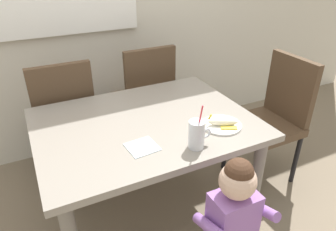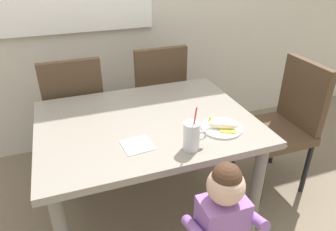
{
  "view_description": "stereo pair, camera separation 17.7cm",
  "coord_description": "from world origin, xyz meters",
  "px_view_note": "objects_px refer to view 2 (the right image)",
  "views": [
    {
      "loc": [
        -0.59,
        -1.49,
        1.63
      ],
      "look_at": [
        0.1,
        -0.1,
        0.79
      ],
      "focal_mm": 33.24,
      "sensor_mm": 36.0,
      "label": 1
    },
    {
      "loc": [
        -0.43,
        -1.56,
        1.63
      ],
      "look_at": [
        0.1,
        -0.1,
        0.79
      ],
      "focal_mm": 33.24,
      "sensor_mm": 36.0,
      "label": 2
    }
  ],
  "objects_px": {
    "snack_plate": "(222,128)",
    "paper_napkin": "(137,145)",
    "dining_chair_left": "(75,109)",
    "dining_table": "(147,134)",
    "peeled_banana": "(223,126)",
    "dining_chair_far": "(285,119)",
    "toddler_standing": "(222,219)",
    "milk_cup": "(192,137)",
    "dining_chair_right": "(157,93)"
  },
  "relations": [
    {
      "from": "paper_napkin",
      "to": "toddler_standing",
      "type": "bearing_deg",
      "value": -57.06
    },
    {
      "from": "dining_chair_right",
      "to": "dining_chair_far",
      "type": "bearing_deg",
      "value": 133.91
    },
    {
      "from": "toddler_standing",
      "to": "paper_napkin",
      "type": "xyz_separation_m",
      "value": [
        -0.28,
        0.43,
        0.2
      ]
    },
    {
      "from": "dining_table",
      "to": "dining_chair_left",
      "type": "bearing_deg",
      "value": 119.39
    },
    {
      "from": "dining_chair_right",
      "to": "toddler_standing",
      "type": "xyz_separation_m",
      "value": [
        -0.15,
        -1.41,
        -0.02
      ]
    },
    {
      "from": "dining_chair_right",
      "to": "paper_napkin",
      "type": "bearing_deg",
      "value": 66.62
    },
    {
      "from": "milk_cup",
      "to": "snack_plate",
      "type": "height_order",
      "value": "milk_cup"
    },
    {
      "from": "dining_table",
      "to": "dining_chair_left",
      "type": "xyz_separation_m",
      "value": [
        -0.38,
        0.67,
        -0.09
      ]
    },
    {
      "from": "peeled_banana",
      "to": "toddler_standing",
      "type": "bearing_deg",
      "value": -117.14
    },
    {
      "from": "toddler_standing",
      "to": "snack_plate",
      "type": "xyz_separation_m",
      "value": [
        0.21,
        0.43,
        0.21
      ]
    },
    {
      "from": "dining_table",
      "to": "milk_cup",
      "type": "height_order",
      "value": "milk_cup"
    },
    {
      "from": "snack_plate",
      "to": "paper_napkin",
      "type": "relative_size",
      "value": 1.53
    },
    {
      "from": "peeled_banana",
      "to": "paper_napkin",
      "type": "relative_size",
      "value": 1.14
    },
    {
      "from": "dining_chair_far",
      "to": "toddler_standing",
      "type": "bearing_deg",
      "value": -52.89
    },
    {
      "from": "dining_chair_right",
      "to": "dining_table",
      "type": "bearing_deg",
      "value": 67.47
    },
    {
      "from": "snack_plate",
      "to": "peeled_banana",
      "type": "height_order",
      "value": "peeled_banana"
    },
    {
      "from": "dining_chair_left",
      "to": "snack_plate",
      "type": "bearing_deg",
      "value": 129.28
    },
    {
      "from": "toddler_standing",
      "to": "peeled_banana",
      "type": "relative_size",
      "value": 4.9
    },
    {
      "from": "dining_chair_far",
      "to": "milk_cup",
      "type": "relative_size",
      "value": 3.83
    },
    {
      "from": "milk_cup",
      "to": "dining_chair_right",
      "type": "bearing_deg",
      "value": 81.08
    },
    {
      "from": "toddler_standing",
      "to": "milk_cup",
      "type": "xyz_separation_m",
      "value": [
        -0.03,
        0.31,
        0.27
      ]
    },
    {
      "from": "dining_table",
      "to": "snack_plate",
      "type": "height_order",
      "value": "snack_plate"
    },
    {
      "from": "dining_chair_left",
      "to": "peeled_banana",
      "type": "height_order",
      "value": "dining_chair_left"
    },
    {
      "from": "snack_plate",
      "to": "milk_cup",
      "type": "bearing_deg",
      "value": -153.67
    },
    {
      "from": "milk_cup",
      "to": "peeled_banana",
      "type": "xyz_separation_m",
      "value": [
        0.24,
        0.1,
        -0.04
      ]
    },
    {
      "from": "dining_chair_left",
      "to": "snack_plate",
      "type": "height_order",
      "value": "dining_chair_left"
    },
    {
      "from": "peeled_banana",
      "to": "dining_chair_far",
      "type": "bearing_deg",
      "value": 20.44
    },
    {
      "from": "dining_chair_far",
      "to": "toddler_standing",
      "type": "xyz_separation_m",
      "value": [
        -0.87,
        -0.66,
        -0.02
      ]
    },
    {
      "from": "milk_cup",
      "to": "snack_plate",
      "type": "relative_size",
      "value": 1.09
    },
    {
      "from": "dining_table",
      "to": "paper_napkin",
      "type": "height_order",
      "value": "paper_napkin"
    },
    {
      "from": "dining_chair_left",
      "to": "dining_chair_far",
      "type": "distance_m",
      "value": 1.57
    },
    {
      "from": "dining_table",
      "to": "milk_cup",
      "type": "distance_m",
      "value": 0.42
    },
    {
      "from": "dining_chair_left",
      "to": "dining_table",
      "type": "bearing_deg",
      "value": 119.39
    },
    {
      "from": "toddler_standing",
      "to": "milk_cup",
      "type": "height_order",
      "value": "milk_cup"
    },
    {
      "from": "dining_table",
      "to": "dining_chair_far",
      "type": "relative_size",
      "value": 1.32
    },
    {
      "from": "snack_plate",
      "to": "paper_napkin",
      "type": "distance_m",
      "value": 0.49
    },
    {
      "from": "dining_chair_left",
      "to": "dining_chair_right",
      "type": "distance_m",
      "value": 0.69
    },
    {
      "from": "dining_table",
      "to": "dining_chair_left",
      "type": "height_order",
      "value": "dining_chair_left"
    },
    {
      "from": "toddler_standing",
      "to": "snack_plate",
      "type": "height_order",
      "value": "toddler_standing"
    },
    {
      "from": "dining_chair_left",
      "to": "paper_napkin",
      "type": "height_order",
      "value": "dining_chair_left"
    },
    {
      "from": "dining_chair_right",
      "to": "dining_chair_far",
      "type": "relative_size",
      "value": 1.0
    },
    {
      "from": "toddler_standing",
      "to": "milk_cup",
      "type": "relative_size",
      "value": 3.34
    },
    {
      "from": "dining_table",
      "to": "peeled_banana",
      "type": "distance_m",
      "value": 0.47
    },
    {
      "from": "dining_chair_left",
      "to": "peeled_banana",
      "type": "bearing_deg",
      "value": 128.79
    },
    {
      "from": "dining_table",
      "to": "peeled_banana",
      "type": "relative_size",
      "value": 7.39
    },
    {
      "from": "dining_table",
      "to": "dining_chair_far",
      "type": "distance_m",
      "value": 1.04
    },
    {
      "from": "dining_table",
      "to": "toddler_standing",
      "type": "relative_size",
      "value": 1.51
    },
    {
      "from": "toddler_standing",
      "to": "dining_chair_right",
      "type": "bearing_deg",
      "value": 84.13
    },
    {
      "from": "snack_plate",
      "to": "dining_chair_left",
      "type": "bearing_deg",
      "value": 129.28
    },
    {
      "from": "dining_chair_far",
      "to": "snack_plate",
      "type": "xyz_separation_m",
      "value": [
        -0.66,
        -0.23,
        0.19
      ]
    }
  ]
}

